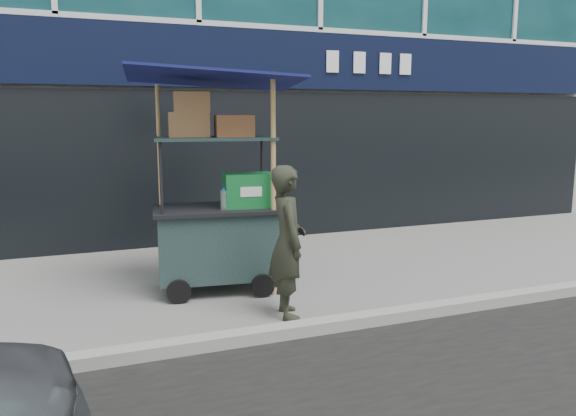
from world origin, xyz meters
name	(u,v)px	position (x,y,z in m)	size (l,w,h in m)	color
ground	(294,328)	(0.00, 0.00, 0.00)	(80.00, 80.00, 0.00)	slate
curb	(302,329)	(0.00, -0.20, 0.06)	(80.00, 0.18, 0.12)	gray
vendor_cart	(218,215)	(-0.38, 1.44, 0.89)	(2.03, 1.56, 2.54)	black
vendor_man	(288,242)	(0.06, 0.34, 0.77)	(0.56, 0.37, 1.54)	#26291E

